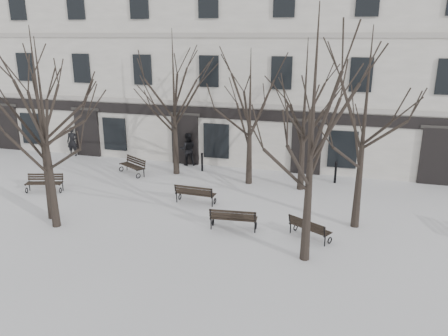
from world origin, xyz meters
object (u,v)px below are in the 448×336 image
at_px(tree_1, 43,113).
at_px(bench_4, 195,193).
at_px(bench_0, 45,182).
at_px(bench_1, 233,218).
at_px(tree_0, 38,103).
at_px(tree_3, 366,107).
at_px(bench_3, 133,165).
at_px(tree_2, 313,108).
at_px(bench_2, 309,228).

bearing_deg(tree_1, bench_4, 40.10).
height_order(bench_0, bench_1, bench_1).
bearing_deg(tree_0, tree_3, 12.08).
bearing_deg(bench_3, tree_0, -63.85).
height_order(tree_0, bench_3, tree_0).
distance_m(tree_2, bench_0, 14.07).
height_order(tree_1, bench_3, tree_1).
distance_m(tree_3, bench_1, 6.48).
height_order(tree_0, tree_2, tree_2).
xyz_separation_m(bench_3, bench_4, (4.74, -3.22, 0.00)).
bearing_deg(bench_1, tree_1, 7.52).
distance_m(tree_1, tree_3, 11.90).
distance_m(bench_2, bench_3, 11.38).
height_order(tree_2, tree_3, tree_2).
xyz_separation_m(tree_3, bench_3, (-11.67, 3.77, -4.29)).
bearing_deg(bench_1, bench_0, -15.37).
bearing_deg(bench_4, bench_3, -32.13).
bearing_deg(tree_3, tree_0, -167.92).
distance_m(tree_1, bench_4, 7.16).
distance_m(tree_0, bench_0, 5.59).
bearing_deg(bench_2, bench_3, 1.70).
bearing_deg(bench_3, bench_0, -96.94).
relative_size(tree_0, tree_3, 1.00).
height_order(bench_1, bench_4, bench_1).
bearing_deg(bench_1, bench_4, -48.53).
bearing_deg(tree_3, tree_1, -164.10).
xyz_separation_m(tree_1, tree_3, (11.45, 3.26, 0.24)).
bearing_deg(tree_2, bench_2, 90.52).
bearing_deg(bench_1, bench_3, -42.97).
xyz_separation_m(tree_1, bench_0, (-3.05, 3.31, -4.08)).
distance_m(tree_1, bench_1, 8.14).
bearing_deg(bench_2, bench_4, 7.65).
relative_size(tree_1, bench_0, 4.03).
relative_size(tree_3, bench_0, 4.24).
bearing_deg(tree_3, bench_3, 162.12).
height_order(tree_0, bench_0, tree_0).
relative_size(bench_0, bench_3, 0.97).
xyz_separation_m(bench_1, bench_2, (2.91, 0.03, -0.05)).
relative_size(bench_0, bench_2, 1.07).
bearing_deg(tree_2, bench_1, 151.81).
xyz_separation_m(tree_2, bench_0, (-12.85, 3.27, -4.69)).
bearing_deg(bench_4, tree_1, 42.19).
height_order(tree_1, tree_3, tree_3).
xyz_separation_m(tree_0, bench_0, (-2.36, 2.65, -4.32)).
height_order(tree_3, bench_1, tree_3).
height_order(tree_2, bench_1, tree_2).
relative_size(tree_3, bench_4, 4.17).
distance_m(bench_1, bench_2, 2.91).
distance_m(tree_0, tree_1, 0.99).
distance_m(tree_1, tree_2, 9.82).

